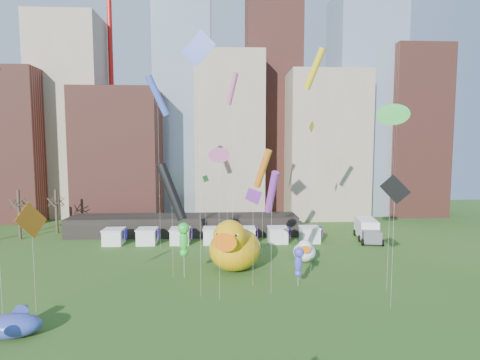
{
  "coord_description": "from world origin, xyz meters",
  "views": [
    {
      "loc": [
        2.63,
        -18.46,
        14.51
      ],
      "look_at": [
        3.96,
        10.19,
        12.0
      ],
      "focal_mm": 27.0,
      "sensor_mm": 36.0,
      "label": 1
    }
  ],
  "objects_px": {
    "box_truck": "(367,229)",
    "whale_inflatable": "(11,324)",
    "big_duck": "(234,246)",
    "small_duck": "(304,251)",
    "seahorse_purple": "(299,259)",
    "seahorse_green": "(184,237)"
  },
  "relations": [
    {
      "from": "box_truck",
      "to": "whale_inflatable",
      "type": "bearing_deg",
      "value": -134.8
    },
    {
      "from": "whale_inflatable",
      "to": "box_truck",
      "type": "xyz_separation_m",
      "value": [
        39.32,
        27.87,
        0.71
      ]
    },
    {
      "from": "big_duck",
      "to": "small_duck",
      "type": "height_order",
      "value": "big_duck"
    },
    {
      "from": "seahorse_purple",
      "to": "box_truck",
      "type": "bearing_deg",
      "value": 42.09
    },
    {
      "from": "seahorse_green",
      "to": "big_duck",
      "type": "bearing_deg",
      "value": 10.24
    },
    {
      "from": "whale_inflatable",
      "to": "box_truck",
      "type": "height_order",
      "value": "box_truck"
    },
    {
      "from": "small_duck",
      "to": "box_truck",
      "type": "relative_size",
      "value": 0.53
    },
    {
      "from": "small_duck",
      "to": "seahorse_green",
      "type": "height_order",
      "value": "seahorse_green"
    },
    {
      "from": "big_duck",
      "to": "whale_inflatable",
      "type": "relative_size",
      "value": 1.52
    },
    {
      "from": "seahorse_green",
      "to": "whale_inflatable",
      "type": "xyz_separation_m",
      "value": [
        -12.02,
        -12.07,
        -3.8
      ]
    },
    {
      "from": "big_duck",
      "to": "box_truck",
      "type": "bearing_deg",
      "value": 49.04
    },
    {
      "from": "seahorse_purple",
      "to": "whale_inflatable",
      "type": "distance_m",
      "value": 26.0
    },
    {
      "from": "small_duck",
      "to": "big_duck",
      "type": "bearing_deg",
      "value": -150.97
    },
    {
      "from": "seahorse_green",
      "to": "small_duck",
      "type": "bearing_deg",
      "value": 8.65
    },
    {
      "from": "big_duck",
      "to": "seahorse_purple",
      "type": "xyz_separation_m",
      "value": [
        6.63,
        -5.24,
        -0.05
      ]
    },
    {
      "from": "seahorse_green",
      "to": "box_truck",
      "type": "bearing_deg",
      "value": 19.61
    },
    {
      "from": "small_duck",
      "to": "box_truck",
      "type": "bearing_deg",
      "value": 51.46
    },
    {
      "from": "small_duck",
      "to": "whale_inflatable",
      "type": "distance_m",
      "value": 31.88
    },
    {
      "from": "seahorse_green",
      "to": "whale_inflatable",
      "type": "distance_m",
      "value": 17.45
    },
    {
      "from": "seahorse_purple",
      "to": "whale_inflatable",
      "type": "relative_size",
      "value": 0.71
    },
    {
      "from": "big_duck",
      "to": "seahorse_green",
      "type": "distance_m",
      "value": 6.31
    },
    {
      "from": "big_duck",
      "to": "seahorse_purple",
      "type": "relative_size",
      "value": 2.16
    }
  ]
}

